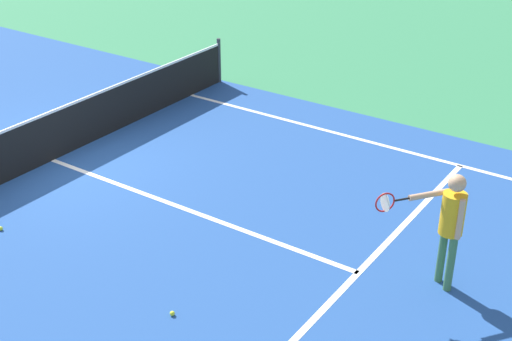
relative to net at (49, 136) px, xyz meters
The scene contains 9 objects.
ground_plane 0.49m from the net, ahead, with size 60.00×60.00×0.00m, color #337F51.
court_surface_inbounds 0.49m from the net, ahead, with size 10.62×24.40×0.00m, color #234C93.
line_sideline_right 7.24m from the net, 55.34° to the right, with size 0.10×11.89×0.01m, color white.
line_service_near 6.42m from the net, 90.00° to the right, with size 8.22×0.10×0.01m, color white.
line_center_service 3.24m from the net, 90.00° to the right, with size 0.10×6.40×0.01m, color white.
net is the anchor object (origin of this frame).
player_near 7.50m from the net, 87.04° to the right, with size 0.92×0.97×1.72m.
tennis_ball_near_net 2.53m from the net, 149.56° to the right, with size 0.07×0.07×0.07m, color #CCE033.
tennis_ball_mid_court 5.34m from the net, 114.66° to the right, with size 0.07×0.07×0.07m, color #CCE033.
Camera 1 is at (-7.67, -9.90, 5.89)m, focal length 49.74 mm.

